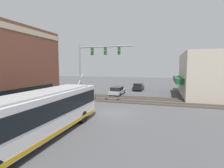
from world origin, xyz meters
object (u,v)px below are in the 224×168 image
Objects in this scene: crossing_signal at (81,86)px; parked_car_black at (138,87)px; parked_car_silver at (117,91)px; city_bus at (40,114)px.

crossing_signal is 0.83× the size of parked_car_black.
parked_car_silver is (8.08, -2.64, -1.65)m from crossing_signal.
crossing_signal is (10.90, 2.64, 0.58)m from city_bus.
city_bus is at bearing 174.21° from parked_car_black.
crossing_signal is 15.72m from parked_car_black.
crossing_signal is 8.66m from parked_car_silver.
parked_car_silver is at bearing 158.64° from parked_car_black.
city_bus is at bearing -166.37° from crossing_signal.
parked_car_silver is 7.14m from parked_car_black.
city_bus is 2.55× the size of parked_car_silver.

